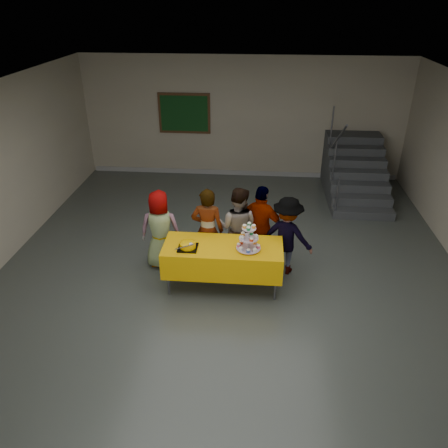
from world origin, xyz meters
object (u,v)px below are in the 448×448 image
object	(u,v)px
cupcake_stand	(249,240)
bear_cake	(188,245)
bake_table	(223,257)
staircase	(354,173)
schoolchild_a	(160,230)
schoolchild_e	(287,236)
schoolchild_c	(238,228)
schoolchild_d	(261,227)
schoolchild_b	(208,230)
noticeboard	(184,113)

from	to	relation	value
cupcake_stand	bear_cake	world-z (taller)	cupcake_stand
bake_table	staircase	bearing A→B (deg)	55.92
schoolchild_a	schoolchild_e	size ratio (longest dim) A/B	1.02
schoolchild_c	schoolchild_e	size ratio (longest dim) A/B	1.06
bear_cake	schoolchild_e	size ratio (longest dim) A/B	0.26
schoolchild_e	staircase	distance (m)	3.97
schoolchild_d	staircase	xyz separation A→B (m)	(2.18, 3.37, -0.25)
bear_cake	schoolchild_c	bearing A→B (deg)	47.54
bear_cake	schoolchild_b	xyz separation A→B (m)	(0.23, 0.63, -0.07)
schoolchild_d	schoolchild_a	bearing A→B (deg)	29.56
schoolchild_d	noticeboard	distance (m)	4.74
schoolchild_a	schoolchild_c	xyz separation A→B (m)	(1.32, 0.13, 0.03)
bake_table	staircase	world-z (taller)	staircase
schoolchild_c	schoolchild_d	bearing A→B (deg)	-159.90
schoolchild_e	noticeboard	bearing A→B (deg)	-41.84
bear_cake	schoolchild_e	distance (m)	1.70
bake_table	schoolchild_d	world-z (taller)	schoolchild_d
bake_table	cupcake_stand	xyz separation A→B (m)	(0.40, -0.08, 0.38)
cupcake_stand	staircase	world-z (taller)	staircase
bake_table	noticeboard	distance (m)	5.23
cupcake_stand	schoolchild_d	distance (m)	0.84
staircase	noticeboard	distance (m)	4.39
schoolchild_e	bear_cake	bearing A→B (deg)	42.20
schoolchild_a	staircase	distance (m)	5.27
staircase	schoolchild_e	bearing A→B (deg)	-116.17
cupcake_stand	noticeboard	bearing A→B (deg)	109.75
staircase	noticeboard	world-z (taller)	noticeboard
schoolchild_a	schoolchild_d	world-z (taller)	schoolchild_d
schoolchild_a	schoolchild_d	size ratio (longest dim) A/B	0.95
schoolchild_e	noticeboard	distance (m)	5.10
cupcake_stand	bake_table	bearing A→B (deg)	169.30
schoolchild_c	schoolchild_d	distance (m)	0.40
schoolchild_a	schoolchild_c	bearing A→B (deg)	-179.48
bear_cake	cupcake_stand	bearing A→B (deg)	2.64
bake_table	schoolchild_d	distance (m)	0.95
bear_cake	staircase	distance (m)	5.37
staircase	bear_cake	bearing A→B (deg)	-128.13
bake_table	schoolchild_e	world-z (taller)	schoolchild_e
schoolchild_c	schoolchild_e	world-z (taller)	schoolchild_c
cupcake_stand	schoolchild_a	xyz separation A→B (m)	(-1.53, 0.63, -0.24)
bear_cake	schoolchild_c	world-z (taller)	schoolchild_c
schoolchild_a	staircase	size ratio (longest dim) A/B	0.59
schoolchild_b	staircase	size ratio (longest dim) A/B	0.63
schoolchild_a	noticeboard	size ratio (longest dim) A/B	1.08
schoolchild_b	schoolchild_c	size ratio (longest dim) A/B	1.03
schoolchild_a	noticeboard	bearing A→B (deg)	-91.42
bake_table	bear_cake	xyz separation A→B (m)	(-0.54, -0.12, 0.27)
schoolchild_d	noticeboard	size ratio (longest dim) A/B	1.14
bear_cake	schoolchild_a	world-z (taller)	schoolchild_a
schoolchild_d	schoolchild_e	xyz separation A→B (m)	(0.43, -0.18, -0.05)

